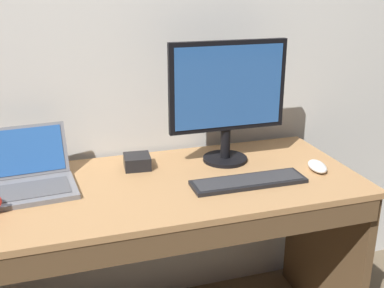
{
  "coord_description": "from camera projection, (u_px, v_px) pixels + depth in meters",
  "views": [
    {
      "loc": [
        -0.36,
        -1.57,
        1.49
      ],
      "look_at": [
        0.13,
        0.0,
        0.91
      ],
      "focal_mm": 43.79,
      "sensor_mm": 36.0,
      "label": 1
    }
  ],
  "objects": [
    {
      "name": "desk",
      "position": [
        162.0,
        237.0,
        1.82
      ],
      "size": [
        1.52,
        0.66,
        0.77
      ],
      "color": "#A87A4C",
      "rests_on": "ground"
    },
    {
      "name": "laptop_space_gray",
      "position": [
        31.0,
        179.0,
        1.69
      ],
      "size": [
        0.32,
        0.33,
        0.2
      ],
      "color": "slate",
      "rests_on": "desk"
    },
    {
      "name": "external_drive_box",
      "position": [
        137.0,
        162.0,
        1.88
      ],
      "size": [
        0.11,
        0.11,
        0.05
      ],
      "primitive_type": "cube",
      "rotation": [
        0.0,
        0.0,
        -0.09
      ],
      "color": "black",
      "rests_on": "desk"
    },
    {
      "name": "wired_keyboard",
      "position": [
        249.0,
        181.0,
        1.74
      ],
      "size": [
        0.43,
        0.12,
        0.02
      ],
      "color": "black",
      "rests_on": "desk"
    },
    {
      "name": "external_monitor",
      "position": [
        228.0,
        96.0,
        1.86
      ],
      "size": [
        0.48,
        0.19,
        0.5
      ],
      "color": "black",
      "rests_on": "desk"
    },
    {
      "name": "computer_mouse",
      "position": [
        317.0,
        166.0,
        1.86
      ],
      "size": [
        0.09,
        0.13,
        0.03
      ],
      "primitive_type": "ellipsoid",
      "rotation": [
        0.0,
        0.0,
        -0.18
      ],
      "color": "white",
      "rests_on": "desk"
    }
  ]
}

